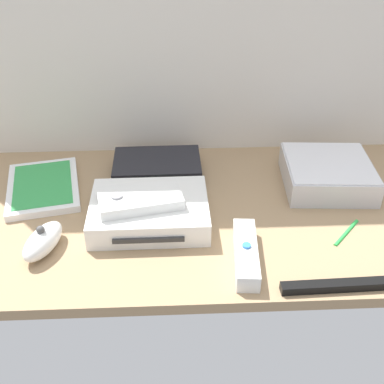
{
  "coord_description": "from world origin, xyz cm",
  "views": [
    {
      "loc": [
        -3.32,
        -73.85,
        53.35
      ],
      "look_at": [
        0.0,
        0.0,
        4.0
      ],
      "focal_mm": 45.18,
      "sensor_mm": 36.0,
      "label": 1
    }
  ],
  "objects": [
    {
      "name": "back_wall",
      "position": [
        0.0,
        24.6,
        32.0
      ],
      "size": [
        110.0,
        1.2,
        64.0
      ],
      "primitive_type": "cube",
      "color": "silver",
      "rests_on": "ground"
    },
    {
      "name": "remote_classic_pad",
      "position": [
        -9.35,
        -3.77,
        5.41
      ],
      "size": [
        15.69,
        10.67,
        2.4
      ],
      "rotation": [
        0.0,
        0.0,
        0.2
      ],
      "color": "white",
      "rests_on": "game_console"
    },
    {
      "name": "stylus_pen",
      "position": [
        26.92,
        -8.31,
        0.35
      ],
      "size": [
        6.51,
        7.19,
        0.7
      ],
      "primitive_type": "cylinder",
      "rotation": [
        0.0,
        1.57,
        0.84
      ],
      "color": "green",
      "rests_on": "ground_plane"
    },
    {
      "name": "network_router",
      "position": [
        -6.7,
        13.34,
        1.7
      ],
      "size": [
        18.15,
        12.57,
        3.4
      ],
      "rotation": [
        0.0,
        0.0,
        0.01
      ],
      "color": "black",
      "rests_on": "ground_plane"
    },
    {
      "name": "remote_wand",
      "position": [
        8.11,
        -14.67,
        1.51
      ],
      "size": [
        4.76,
        15.04,
        3.4
      ],
      "rotation": [
        0.0,
        0.0,
        -0.08
      ],
      "color": "white",
      "rests_on": "ground_plane"
    },
    {
      "name": "sensor_bar",
      "position": [
        24.44,
        -21.65,
        0.7
      ],
      "size": [
        24.04,
        2.53,
        1.4
      ],
      "primitive_type": "cube",
      "rotation": [
        0.0,
        0.0,
        0.03
      ],
      "color": "black",
      "rests_on": "ground_plane"
    },
    {
      "name": "remote_nunchuk",
      "position": [
        -25.32,
        -10.59,
        2.04
      ],
      "size": [
        7.46,
        10.89,
        5.1
      ],
      "rotation": [
        0.0,
        0.0,
        -0.34
      ],
      "color": "white",
      "rests_on": "ground_plane"
    },
    {
      "name": "game_console",
      "position": [
        -7.82,
        -3.19,
        2.2
      ],
      "size": [
        21.14,
        16.64,
        4.4
      ],
      "rotation": [
        0.0,
        0.0,
        0.01
      ],
      "color": "white",
      "rests_on": "ground_plane"
    },
    {
      "name": "game_case",
      "position": [
        -29.39,
        8.04,
        0.76
      ],
      "size": [
        17.16,
        21.36,
        1.56
      ],
      "rotation": [
        0.0,
        0.0,
        0.2
      ],
      "color": "white",
      "rests_on": "ground_plane"
    },
    {
      "name": "mini_computer",
      "position": [
        27.61,
        7.53,
        2.64
      ],
      "size": [
        18.02,
        18.02,
        5.3
      ],
      "rotation": [
        0.0,
        0.0,
        -0.06
      ],
      "color": "silver",
      "rests_on": "ground_plane"
    },
    {
      "name": "ground_plane",
      "position": [
        0.0,
        0.0,
        -1.0
      ],
      "size": [
        100.0,
        48.0,
        2.0
      ],
      "primitive_type": "cube",
      "color": "#9E7F5B",
      "rests_on": "ground"
    }
  ]
}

